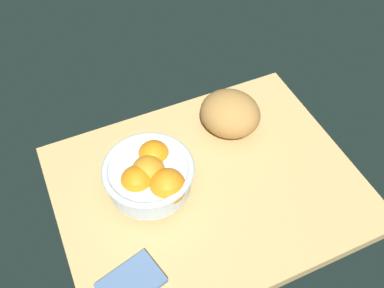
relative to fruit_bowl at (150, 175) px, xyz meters
The scene contains 4 objects.
ground_plane 15.30cm from the fruit_bowl, 16.29° to the right, with size 69.92×54.94×3.00cm, color tan.
fruit_bowl is the anchor object (origin of this frame).
bread_loaf 27.28cm from the fruit_bowl, 21.97° to the left, with size 15.50×14.14×10.66cm, color #AF7B3E.
napkin_folded 23.32cm from the fruit_bowl, 121.49° to the right, with size 12.22×8.38×1.32cm, color #526F9B.
Camera 1 is at (-27.19, -51.44, 85.82)cm, focal length 40.92 mm.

